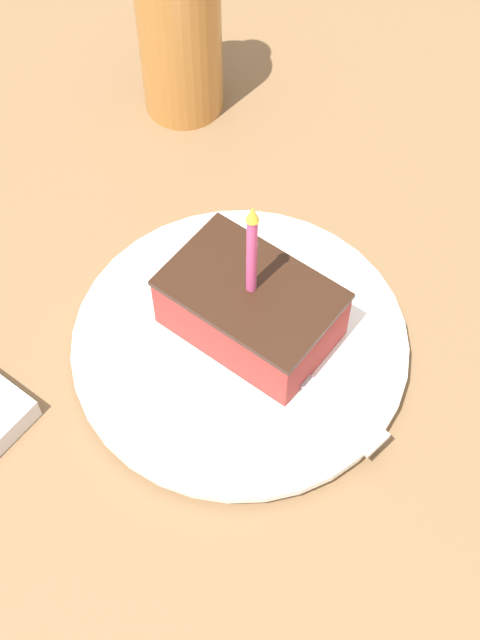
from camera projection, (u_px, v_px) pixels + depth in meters
The scene contains 5 objects.
ground_plane at pixel (236, 325), 0.74m from camera, with size 2.40×2.40×0.04m.
plate at pixel (240, 344), 0.69m from camera, with size 0.26×0.26×0.02m.
cake_slice at pixel (251, 307), 0.67m from camera, with size 0.08×0.13×0.14m.
fork at pixel (297, 375), 0.67m from camera, with size 0.05×0.19×0.00m.
bottle at pixel (180, 31), 0.79m from camera, with size 0.07×0.07×0.21m.
Camera 1 is at (0.32, 0.25, 0.60)m, focal length 50.00 mm.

